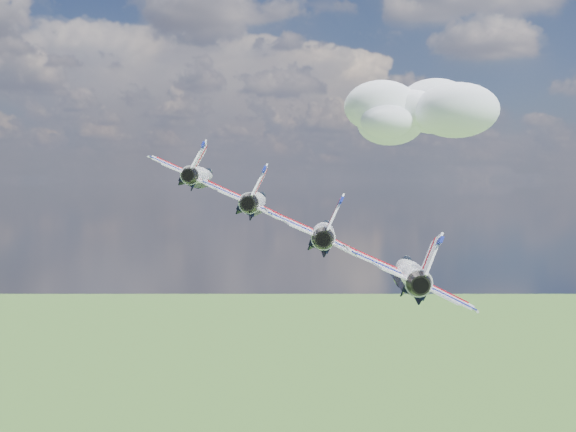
# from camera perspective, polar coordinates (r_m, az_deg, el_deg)

# --- Properties ---
(cloud_far) EXTENTS (60.02, 47.16, 23.58)m
(cloud_far) POSITION_cam_1_polar(r_m,az_deg,el_deg) (302.97, 10.10, 8.14)
(cloud_far) COLOR white
(jet_0) EXTENTS (13.74, 18.13, 9.77)m
(jet_0) POSITION_cam_1_polar(r_m,az_deg,el_deg) (90.71, -6.88, 3.18)
(jet_0) COLOR white
(jet_1) EXTENTS (13.74, 18.13, 9.77)m
(jet_1) POSITION_cam_1_polar(r_m,az_deg,el_deg) (81.69, -2.54, 1.17)
(jet_1) COLOR silver
(jet_2) EXTENTS (13.74, 18.13, 9.77)m
(jet_2) POSITION_cam_1_polar(r_m,az_deg,el_deg) (73.37, 2.83, -1.31)
(jet_2) COLOR white
(jet_3) EXTENTS (13.74, 18.13, 9.77)m
(jet_3) POSITION_cam_1_polar(r_m,az_deg,el_deg) (66.02, 9.49, -4.37)
(jet_3) COLOR silver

